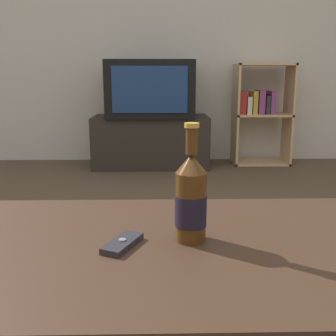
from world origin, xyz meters
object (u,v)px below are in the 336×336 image
(tv_stand, at_px, (151,141))
(television, at_px, (150,89))
(bookshelf, at_px, (260,111))
(beer_bottle, at_px, (191,199))
(cell_phone, at_px, (122,243))

(tv_stand, bearing_deg, television, -90.00)
(tv_stand, xyz_separation_m, television, (0.00, -0.00, 0.47))
(tv_stand, distance_m, bookshelf, 1.04)
(television, relative_size, bookshelf, 0.82)
(beer_bottle, bearing_deg, television, 93.14)
(beer_bottle, bearing_deg, cell_phone, -167.92)
(television, distance_m, beer_bottle, 2.70)
(television, bearing_deg, tv_stand, 90.00)
(tv_stand, distance_m, television, 0.47)
(tv_stand, xyz_separation_m, beer_bottle, (0.15, -2.70, 0.30))
(tv_stand, distance_m, beer_bottle, 2.72)
(cell_phone, bearing_deg, television, 114.22)
(tv_stand, height_order, cell_phone, tv_stand)
(television, distance_m, cell_phone, 2.74)
(tv_stand, relative_size, bookshelf, 1.12)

